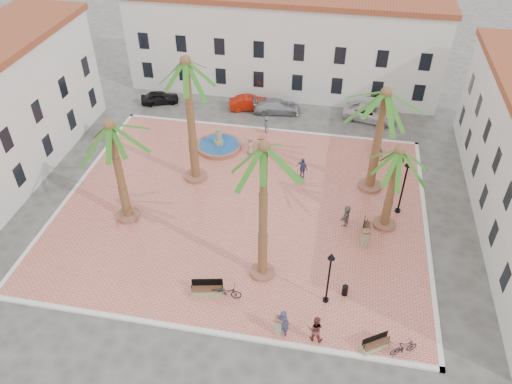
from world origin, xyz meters
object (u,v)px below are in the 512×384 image
bollard_n (261,144)px  palm_e (397,161)px  cyclist_b (315,329)px  car_silver (277,106)px  bollard_se (279,326)px  litter_bin (345,290)px  bicycle_b (404,347)px  cyclist_a (283,323)px  car_black (160,97)px  palm_s (264,162)px  bench_se (376,345)px  lamppost_s (330,270)px  bench_ne (377,148)px  bollard_e (365,238)px  pedestrian_fountain_b (302,168)px  car_red (250,103)px  car_white (370,113)px  fountain (219,145)px  bench_s (207,290)px  palm_nw (187,75)px  bench_e (366,230)px  pedestrian_east (346,215)px  pedestrian_fountain_a (250,146)px  lamppost_e (405,178)px  palm_sw (112,137)px  palm_ne (384,105)px  pedestrian_north (267,124)px  bicycle_a (226,292)px

bollard_n → palm_e: bearing=-36.5°
cyclist_b → car_silver: size_ratio=0.40×
bollard_se → litter_bin: bearing=45.1°
palm_e → bollard_n: 13.40m
cyclist_b → bicycle_b: 4.76m
cyclist_a → car_black: (-15.69, 24.42, -0.51)m
palm_s → bicycle_b: palm_s is taller
bench_se → lamppost_s: 4.67m
bench_ne → bicycle_b: bicycle_b is taller
bollard_n → bollard_e: size_ratio=1.05×
bicycle_b → pedestrian_fountain_b: bearing=-1.4°
car_red → bicycle_b: bearing=-168.2°
bench_se → car_white: (-0.59, 24.97, 0.28)m
fountain → bench_s: size_ratio=1.87×
bench_se → bollard_e: bearing=63.4°
palm_nw → bench_se: 20.82m
bench_e → bicycle_b: bearing=-161.0°
car_black → bollard_se: bearing=-168.8°
bicycle_b → pedestrian_east: 10.43m
bollard_n → car_red: 7.64m
lamppost_s → pedestrian_fountain_a: lamppost_s is taller
pedestrian_fountain_a → bench_s: bearing=-114.6°
lamppost_s → bench_se: bearing=-43.4°
bench_se → lamppost_e: 12.26m
palm_sw → bollard_se: bearing=-32.8°
bollard_e → bicycle_b: 8.19m
bench_e → bench_ne: (0.79, 10.41, 0.01)m
palm_ne → car_white: size_ratio=1.73×
palm_e → cyclist_a: (-5.63, -10.21, -4.47)m
bollard_e → pedestrian_fountain_a: pedestrian_fountain_a is taller
palm_ne → car_white: 12.46m
palm_e → bollard_se: 12.70m
cyclist_b → bollard_n: bearing=-65.8°
palm_ne → bicycle_b: bearing=-82.5°
pedestrian_fountain_a → car_silver: size_ratio=0.35×
bollard_e → bicycle_b: (2.24, -7.88, -0.22)m
palm_nw → cyclist_a: 17.55m
palm_sw → pedestrian_north: 16.25m
palm_sw → palm_e: size_ratio=1.20×
palm_e → bench_e: (-1.26, -1.04, -5.19)m
pedestrian_north → palm_e: bearing=-159.0°
lamppost_s → car_red: lamppost_s is taller
bench_se → bench_s: bearing=136.3°
car_white → lamppost_e: bearing=-159.7°
pedestrian_east → car_black: bearing=-112.0°
pedestrian_north → car_white: (8.98, 4.22, -0.27)m
palm_ne → bicycle_a: (-8.29, -12.47, -6.55)m
bench_se → bollard_n: (-9.52, 17.62, 0.48)m
litter_bin → pedestrian_fountain_b: pedestrian_fountain_b is taller
cyclist_b → fountain: bearing=-56.0°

